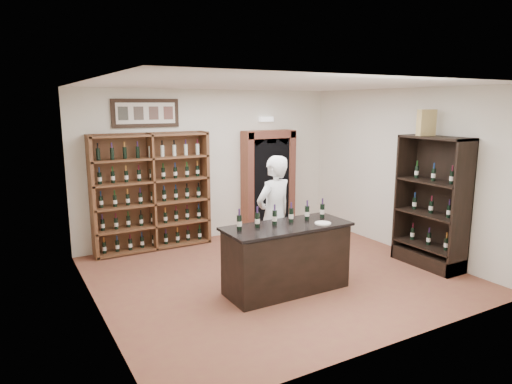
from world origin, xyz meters
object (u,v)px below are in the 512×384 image
(tasting_counter, at_px, (287,258))
(side_cabinet, at_px, (431,222))
(wine_crate, at_px, (426,123))
(wine_shelf, at_px, (151,192))
(shopkeeper, at_px, (274,216))
(counter_bottle_0, at_px, (239,222))

(tasting_counter, distance_m, side_cabinet, 2.75)
(wine_crate, bearing_deg, side_cabinet, -58.47)
(side_cabinet, bearing_deg, wine_crate, 110.25)
(wine_shelf, distance_m, wine_crate, 5.01)
(wine_shelf, height_order, shopkeeper, wine_shelf)
(side_cabinet, distance_m, wine_crate, 1.67)
(shopkeeper, distance_m, wine_crate, 2.96)
(side_cabinet, xyz_separation_m, wine_crate, (-0.07, 0.19, 1.66))
(tasting_counter, bearing_deg, wine_shelf, 110.56)
(wine_shelf, xyz_separation_m, side_cabinet, (3.82, -3.23, -0.35))
(tasting_counter, distance_m, counter_bottle_0, 0.95)
(counter_bottle_0, height_order, shopkeeper, shopkeeper)
(counter_bottle_0, xyz_separation_m, wine_crate, (3.38, -0.22, 1.31))
(counter_bottle_0, distance_m, wine_crate, 3.63)
(counter_bottle_0, bearing_deg, side_cabinet, -6.75)
(side_cabinet, height_order, wine_crate, wine_crate)
(wine_shelf, height_order, side_cabinet, same)
(tasting_counter, bearing_deg, wine_crate, -2.40)
(wine_shelf, relative_size, counter_bottle_0, 7.33)
(tasting_counter, xyz_separation_m, wine_crate, (2.66, -0.11, 1.92))
(tasting_counter, distance_m, shopkeeper, 0.85)
(wine_shelf, distance_m, tasting_counter, 3.19)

